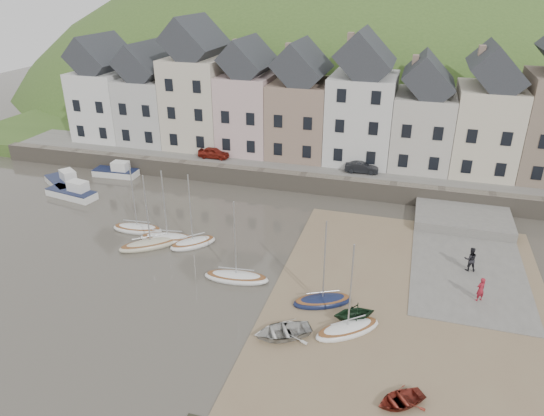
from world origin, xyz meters
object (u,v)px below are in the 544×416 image
(person_red, at_px, (481,289))
(car_left, at_px, (214,153))
(rowboat_green, at_px, (354,313))
(person_dark, at_px, (470,259))
(rowboat_red, at_px, (400,400))
(rowboat_white, at_px, (282,331))
(car_right, at_px, (362,168))
(sailboat_0, at_px, (168,238))

(person_red, xyz_separation_m, car_left, (-25.98, 17.58, 1.20))
(rowboat_green, bearing_deg, car_left, -167.81)
(person_dark, bearing_deg, rowboat_red, 64.52)
(rowboat_white, xyz_separation_m, person_dark, (11.12, 10.83, 0.62))
(car_left, bearing_deg, person_dark, -118.37)
(person_red, bearing_deg, rowboat_white, -4.38)
(rowboat_red, relative_size, car_right, 0.78)
(sailboat_0, distance_m, person_red, 23.67)
(person_dark, height_order, car_right, car_right)
(sailboat_0, bearing_deg, car_right, 49.29)
(person_dark, bearing_deg, car_right, -64.58)
(person_red, bearing_deg, car_left, -70.02)
(rowboat_green, xyz_separation_m, car_right, (-2.37, 22.10, 1.40))
(car_right, bearing_deg, car_left, 86.70)
(sailboat_0, xyz_separation_m, rowboat_green, (15.97, -6.30, 0.48))
(car_right, bearing_deg, person_red, -153.66)
(car_left, bearing_deg, person_red, -124.08)
(person_red, relative_size, car_left, 0.50)
(person_red, height_order, car_right, car_right)
(sailboat_0, height_order, rowboat_red, sailboat_0)
(rowboat_white, bearing_deg, rowboat_green, 92.94)
(rowboat_red, distance_m, car_left, 35.33)
(rowboat_white, bearing_deg, rowboat_red, 34.33)
(sailboat_0, xyz_separation_m, car_right, (13.59, 15.80, 1.89))
(rowboat_green, bearing_deg, rowboat_white, -84.27)
(person_dark, xyz_separation_m, car_right, (-9.60, 13.82, 1.10))
(rowboat_white, bearing_deg, car_left, -179.91)
(sailboat_0, height_order, rowboat_white, sailboat_0)
(car_left, distance_m, car_right, 15.98)
(sailboat_0, xyz_separation_m, car_left, (-2.39, 15.80, 1.92))
(person_dark, bearing_deg, sailboat_0, -4.49)
(rowboat_red, height_order, person_red, person_red)
(rowboat_white, height_order, person_red, person_red)
(sailboat_0, height_order, car_left, sailboat_0)
(rowboat_red, height_order, person_dark, person_dark)
(rowboat_green, distance_m, car_left, 28.77)
(rowboat_white, height_order, rowboat_red, rowboat_white)
(person_red, bearing_deg, car_right, -96.31)
(person_dark, distance_m, car_right, 16.86)
(rowboat_white, bearing_deg, sailboat_0, -156.55)
(person_red, relative_size, person_dark, 0.93)
(person_red, xyz_separation_m, car_right, (-10.00, 17.58, 1.17))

